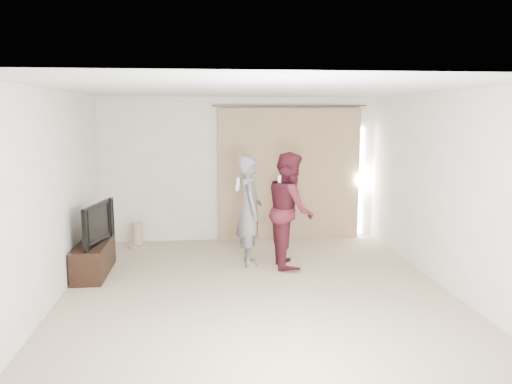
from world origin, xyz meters
TOP-DOWN VIEW (x-y plane):
  - floor at (0.00, 0.00)m, footprint 5.50×5.50m
  - wall_back at (0.00, 2.75)m, footprint 5.00×0.04m
  - wall_left at (-2.50, -0.00)m, footprint 0.04×5.50m
  - ceiling at (0.00, 0.00)m, footprint 5.00×5.50m
  - curtain at (0.91, 2.68)m, footprint 2.80×0.11m
  - tv_console at (-2.27, 0.93)m, footprint 0.42×1.20m
  - tv at (-2.27, 0.93)m, footprint 0.33×1.02m
  - scratching_post at (-1.82, 2.35)m, footprint 0.32×0.32m
  - person_man at (0.02, 1.18)m, footprint 0.43×0.63m
  - person_woman at (0.62, 1.04)m, footprint 0.66×0.85m

SIDE VIEW (x-z plane):
  - floor at x=0.00m, z-range 0.00..0.00m
  - scratching_post at x=-1.82m, z-range -0.04..0.39m
  - tv_console at x=-2.27m, z-range 0.00..0.46m
  - tv at x=-2.27m, z-range 0.46..1.05m
  - person_man at x=0.02m, z-range 0.00..1.68m
  - person_woman at x=0.62m, z-range 0.00..1.74m
  - curtain at x=0.91m, z-range -0.02..2.43m
  - wall_left at x=-2.50m, z-range 0.00..2.60m
  - wall_back at x=0.00m, z-range 0.00..2.60m
  - ceiling at x=0.00m, z-range 2.60..2.60m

